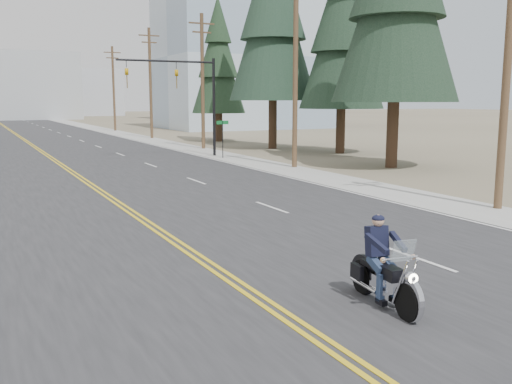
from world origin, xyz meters
name	(u,v)px	position (x,y,z in m)	size (l,w,h in m)	color
ground_plane	(354,365)	(0.00, 0.00, 0.00)	(400.00, 400.00, 0.00)	#776D56
road	(14,133)	(0.00, 70.00, 0.01)	(20.00, 200.00, 0.01)	#303033
sidewalk_right	(108,131)	(11.50, 70.00, 0.01)	(3.00, 200.00, 0.01)	#A5A5A0
traffic_mast_right	(187,87)	(8.98, 32.00, 4.94)	(7.10, 0.26, 7.00)	black
street_sign	(223,133)	(10.80, 30.00, 1.80)	(0.90, 0.06, 2.62)	black
utility_pole_a	(508,53)	(12.50, 8.00, 5.73)	(2.20, 0.30, 11.00)	brown
utility_pole_b	(295,67)	(12.50, 23.00, 5.98)	(2.20, 0.30, 11.50)	brown
utility_pole_c	(203,79)	(12.50, 38.00, 5.73)	(2.20, 0.30, 11.00)	brown
utility_pole_d	(150,82)	(12.50, 53.00, 5.98)	(2.20, 0.30, 11.50)	brown
utility_pole_e	(114,87)	(12.50, 70.00, 5.73)	(2.20, 0.30, 11.00)	brown
glass_building	(246,59)	(32.00, 70.00, 10.00)	(24.00, 16.00, 20.00)	#9EB5CC
haze_bldg_b	(33,86)	(8.00, 125.00, 7.00)	(18.00, 14.00, 14.00)	#ADB2B7
haze_bldg_c	(199,77)	(40.00, 110.00, 9.00)	(16.00, 12.00, 18.00)	#B7BCC6
haze_bldg_e	(92,93)	(25.00, 150.00, 6.00)	(14.00, 14.00, 12.00)	#B7BCC6
motorcyclist	(385,263)	(2.04, 1.80, 0.90)	(0.98, 2.30, 1.79)	black
conifer_mid	(343,22)	(20.47, 29.59, 9.78)	(6.39, 6.39, 17.05)	#382619
conifer_tall	(273,7)	(17.84, 35.68, 11.54)	(7.23, 7.23, 20.09)	#382619
conifer_far	(218,59)	(17.11, 45.49, 8.02)	(5.22, 5.22, 13.98)	#382619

